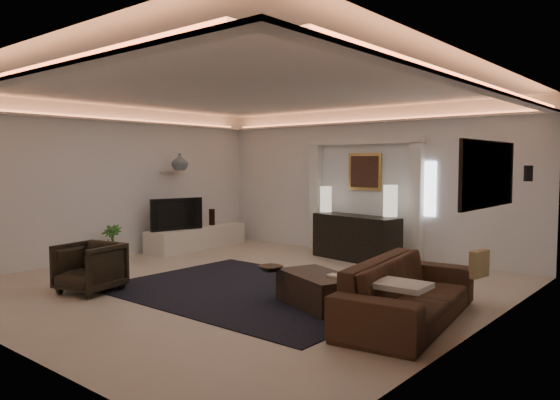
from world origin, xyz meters
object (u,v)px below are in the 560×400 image
Objects in this scene: sofa at (409,291)px; armchair at (90,267)px; console at (356,239)px; coffee_table at (318,290)px.

armchair is at bearing 103.25° from sofa.
console reaches higher than coffee_table.
console is 3.37m from coffee_table.
console is 1.54× the size of coffee_table.
coffee_table is 1.48× the size of armchair.
armchair is (-1.55, -4.55, -0.05)m from console.
sofa reaches higher than armchair.
console is 4.81m from armchair.
sofa is at bearing 28.39° from coffee_table.
sofa is 4.39m from armchair.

